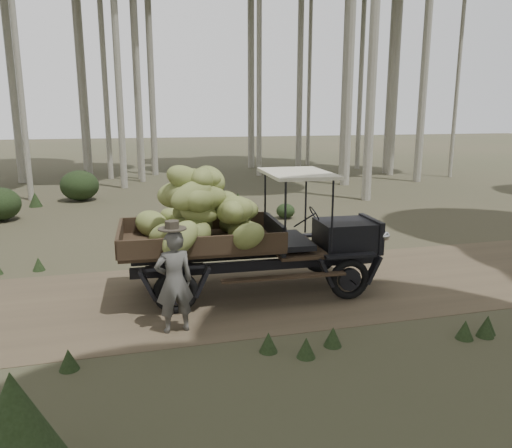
% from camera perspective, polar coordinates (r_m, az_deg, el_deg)
% --- Properties ---
extents(ground, '(120.00, 120.00, 0.00)m').
position_cam_1_polar(ground, '(9.45, -10.76, -8.54)').
color(ground, '#473D2B').
rests_on(ground, ground).
extents(dirt_track, '(70.00, 4.00, 0.01)m').
position_cam_1_polar(dirt_track, '(9.45, -10.76, -8.52)').
color(dirt_track, brown).
rests_on(dirt_track, ground).
extents(banana_truck, '(5.10, 2.62, 2.57)m').
position_cam_1_polar(banana_truck, '(9.26, -3.61, 0.77)').
color(banana_truck, black).
rests_on(banana_truck, ground).
extents(farmer, '(0.65, 0.49, 1.79)m').
position_cam_1_polar(farmer, '(7.85, -9.34, -6.37)').
color(farmer, '#504E49').
rests_on(farmer, ground).
extents(undergrowth, '(24.76, 24.74, 1.36)m').
position_cam_1_polar(undergrowth, '(9.39, -23.52, -5.88)').
color(undergrowth, '#233319').
rests_on(undergrowth, ground).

